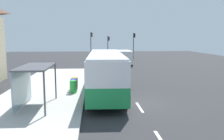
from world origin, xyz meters
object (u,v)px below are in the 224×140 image
Objects in this scene: recycling_bin_blue at (74,85)px; bus_shelter at (31,76)px; recycling_bin_green at (73,87)px; traffic_light_median at (108,44)px; traffic_light_near_side at (134,42)px; sedan_near at (115,53)px; white_van at (124,57)px; recycling_bin_orange at (75,83)px; sedan_far at (119,56)px; bus at (106,71)px; traffic_light_far_side at (91,41)px.

bus_shelter is at bearing -117.81° from recycling_bin_blue.
traffic_light_median is at bearing 81.82° from recycling_bin_green.
traffic_light_near_side is 1.14× the size of traffic_light_median.
sedan_near is at bearing 69.19° from traffic_light_median.
traffic_light_near_side is 1.31× the size of bus_shelter.
traffic_light_median is at bearing 81.64° from recycling_bin_blue.
recycling_bin_orange is at bearing -109.31° from white_van.
recycling_bin_orange is (-6.50, -35.61, -0.14)m from sedan_near.
white_van is 1.18× the size of sedan_far.
recycling_bin_blue is 0.70m from recycling_bin_orange.
recycling_bin_blue is (-6.40, -18.97, -0.69)m from white_van.
traffic_light_median is (2.12, 31.99, 1.24)m from bus.
traffic_light_near_side is (9.70, 29.03, 2.82)m from recycling_bin_orange.
recycling_bin_green is at bearing -92.01° from traffic_light_far_side.
sedan_far is at bearing -55.58° from traffic_light_median.
traffic_light_near_side is (9.70, 30.43, 2.82)m from recycling_bin_green.
sedan_far is 29.97m from recycling_bin_green.
recycling_bin_blue is 31.40m from traffic_light_near_side.
bus reaches higher than recycling_bin_blue.
recycling_bin_orange is 30.73m from traffic_light_near_side.
recycling_bin_orange is 0.18× the size of traffic_light_near_side.
recycling_bin_orange is at bearing 151.24° from bus.
recycling_bin_green is at bearing 57.67° from bus_shelter.
traffic_light_near_side is at bearing 20.05° from sedan_far.
sedan_near and sedan_far have the same top height.
traffic_light_near_side is (3.20, -6.58, 2.69)m from sedan_near.
white_van reaches higher than sedan_far.
sedan_near is 4.69× the size of recycling_bin_orange.
bus_shelter reaches higher than white_van.
recycling_bin_orange is (-2.49, 1.37, -1.19)m from bus.
bus is 11.66× the size of recycling_bin_green.
traffic_light_median is at bearing -110.81° from sedan_near.
white_van is at bearing 69.60° from bus_shelter.
sedan_far is 4.06m from traffic_light_median.
bus is 20.02m from white_van.
traffic_light_median is 1.15× the size of bus_shelter.
sedan_far is at bearing 89.40° from white_van.
recycling_bin_green is at bearing -108.03° from white_van.
bus is 2.05× the size of traffic_light_far_side.
sedan_far is 6.39m from traffic_light_far_side.
traffic_light_median is at bearing 12.84° from traffic_light_far_side.
recycling_bin_green and recycling_bin_blue have the same top height.
white_van is 1.13× the size of traffic_light_median.
white_van is 12.61m from traffic_light_median.
bus is 3.08m from recycling_bin_orange.
recycling_bin_blue is 0.21× the size of traffic_light_median.
traffic_light_near_side reaches higher than sedan_far.
traffic_light_near_side is 5.35m from traffic_light_median.
traffic_light_near_side is 0.97× the size of traffic_light_far_side.
traffic_light_median is at bearing 98.27° from white_van.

